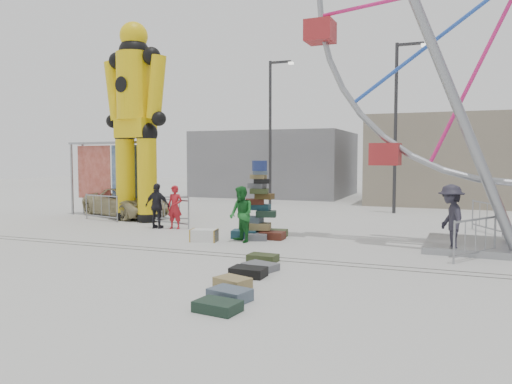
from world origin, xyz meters
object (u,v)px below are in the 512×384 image
at_px(banner_scaffold, 111,161).
at_px(pedestrian_red, 175,207).
at_px(barricade_dummy_b, 165,209).
at_px(pedestrian_black, 157,206).
at_px(lamp_post_left, 272,125).
at_px(barricade_dummy_a, 101,208).
at_px(parked_suv, 127,202).
at_px(barricade_dummy_c, 171,213).
at_px(barricade_wheel_back, 487,217).
at_px(steamer_trunk, 204,235).
at_px(pedestrian_grey, 451,219).
at_px(barricade_wheel_front, 475,238).
at_px(crash_test_dummy, 135,114).
at_px(suitcase_tower, 260,216).
at_px(pedestrian_green, 241,214).
at_px(lamp_post_right, 398,119).

xyz_separation_m(banner_scaffold, pedestrian_red, (4.63, -2.33, -1.71)).
height_order(barricade_dummy_b, pedestrian_red, pedestrian_red).
bearing_deg(pedestrian_black, lamp_post_left, -95.77).
xyz_separation_m(barricade_dummy_a, parked_suv, (0.14, 1.57, 0.10)).
xyz_separation_m(barricade_dummy_c, barricade_wheel_back, (11.23, 2.74, 0.00)).
distance_m(steamer_trunk, pedestrian_grey, 7.35).
bearing_deg(barricade_wheel_front, crash_test_dummy, 106.76).
bearing_deg(barricade_dummy_c, suitcase_tower, 1.68).
distance_m(barricade_dummy_a, pedestrian_grey, 13.96).
relative_size(banner_scaffold, pedestrian_green, 2.66).
relative_size(pedestrian_red, pedestrian_black, 0.96).
relative_size(lamp_post_right, steamer_trunk, 9.68).
relative_size(barricade_dummy_c, pedestrian_black, 1.18).
height_order(banner_scaffold, barricade_wheel_front, banner_scaffold).
height_order(lamp_post_right, pedestrian_black, lamp_post_right).
distance_m(barricade_dummy_a, pedestrian_black, 3.68).
height_order(barricade_dummy_c, pedestrian_black, pedestrian_black).
bearing_deg(pedestrian_black, crash_test_dummy, -39.38).
xyz_separation_m(crash_test_dummy, banner_scaffold, (-1.94, 0.89, -1.94)).
bearing_deg(steamer_trunk, pedestrian_black, 136.68).
bearing_deg(banner_scaffold, lamp_post_right, 35.77).
distance_m(suitcase_tower, banner_scaffold, 9.05).
xyz_separation_m(suitcase_tower, barricade_dummy_c, (-4.12, 1.19, -0.17)).
height_order(pedestrian_grey, parked_suv, pedestrian_grey).
relative_size(banner_scaffold, barricade_wheel_back, 2.35).
distance_m(suitcase_tower, barricade_wheel_back, 8.13).
height_order(banner_scaffold, pedestrian_grey, banner_scaffold).
relative_size(pedestrian_green, pedestrian_black, 1.04).
xyz_separation_m(barricade_dummy_b, pedestrian_black, (0.63, -1.53, 0.30)).
bearing_deg(pedestrian_black, pedestrian_red, -168.21).
distance_m(steamer_trunk, barricade_wheel_front, 7.90).
bearing_deg(pedestrian_black, steamer_trunk, 145.20).
bearing_deg(lamp_post_left, suitcase_tower, -72.47).
relative_size(crash_test_dummy, pedestrian_grey, 4.38).
xyz_separation_m(suitcase_tower, barricade_wheel_front, (6.52, -1.24, -0.17)).
bearing_deg(barricade_dummy_c, pedestrian_grey, 7.17).
relative_size(lamp_post_left, pedestrian_black, 4.71).
relative_size(lamp_post_left, pedestrian_red, 4.92).
relative_size(barricade_dummy_a, barricade_dummy_b, 1.00).
relative_size(barricade_wheel_front, parked_suv, 0.43).
bearing_deg(barricade_dummy_a, suitcase_tower, 0.43).
bearing_deg(crash_test_dummy, pedestrian_red, -17.56).
relative_size(barricade_dummy_c, pedestrian_red, 1.23).
xyz_separation_m(barricade_wheel_back, pedestrian_grey, (-1.20, -4.63, 0.42)).
relative_size(barricade_dummy_a, pedestrian_green, 1.13).
distance_m(barricade_wheel_front, pedestrian_red, 10.40).
height_order(barricade_wheel_front, pedestrian_red, pedestrian_red).
distance_m(barricade_dummy_b, pedestrian_grey, 11.25).
height_order(suitcase_tower, parked_suv, suitcase_tower).
height_order(barricade_dummy_b, barricade_dummy_c, same).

